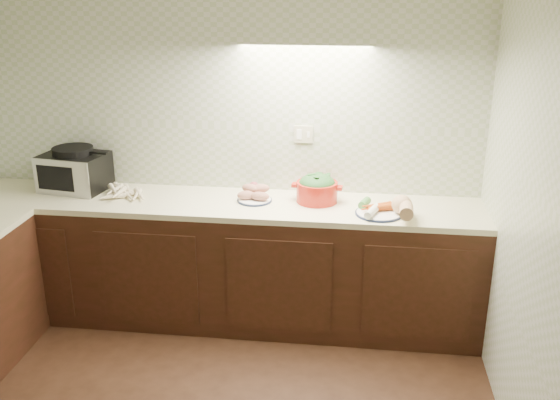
# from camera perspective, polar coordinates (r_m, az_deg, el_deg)

# --- Properties ---
(room) EXTENTS (3.60, 3.60, 2.60)m
(room) POSITION_cam_1_polar(r_m,az_deg,el_deg) (2.72, -12.91, 3.56)
(room) COLOR black
(room) RESTS_ON ground
(counter) EXTENTS (3.60, 3.60, 0.90)m
(counter) POSITION_cam_1_polar(r_m,az_deg,el_deg) (4.01, -17.65, -9.77)
(counter) COLOR black
(counter) RESTS_ON ground
(toaster_oven) EXTENTS (0.49, 0.40, 0.31)m
(toaster_oven) POSITION_cam_1_polar(r_m,az_deg,el_deg) (4.73, -18.28, 2.62)
(toaster_oven) COLOR black
(toaster_oven) RESTS_ON counter
(parsnip_pile) EXTENTS (0.33, 0.33, 0.08)m
(parsnip_pile) POSITION_cam_1_polar(r_m,az_deg,el_deg) (4.47, -13.08, 0.60)
(parsnip_pile) COLOR beige
(parsnip_pile) RESTS_ON counter
(sweet_potato_plate) EXTENTS (0.24, 0.24, 0.11)m
(sweet_potato_plate) POSITION_cam_1_polar(r_m,az_deg,el_deg) (4.29, -2.34, 0.47)
(sweet_potato_plate) COLOR #131C38
(sweet_potato_plate) RESTS_ON counter
(onion_bowl) EXTENTS (0.13, 0.13, 0.10)m
(onion_bowl) POSITION_cam_1_polar(r_m,az_deg,el_deg) (4.40, -2.27, 0.90)
(onion_bowl) COLOR black
(onion_bowl) RESTS_ON counter
(dutch_oven) EXTENTS (0.35, 0.31, 0.20)m
(dutch_oven) POSITION_cam_1_polar(r_m,az_deg,el_deg) (4.26, 3.40, 1.07)
(dutch_oven) COLOR #B31F13
(dutch_oven) RESTS_ON counter
(veg_plate) EXTENTS (0.39, 0.32, 0.14)m
(veg_plate) POSITION_cam_1_polar(r_m,az_deg,el_deg) (4.09, 9.94, -0.68)
(veg_plate) COLOR #131C38
(veg_plate) RESTS_ON counter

